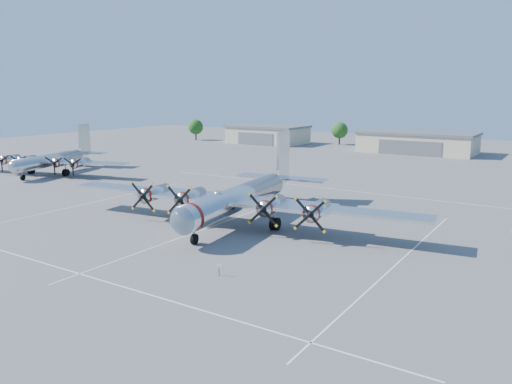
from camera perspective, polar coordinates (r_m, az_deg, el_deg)
The scene contains 9 objects.
ground at distance 60.88m, azimuth -2.95°, elevation -3.19°, with size 260.00×260.00×0.00m, color #565659.
parking_lines at distance 59.51m, azimuth -3.94°, elevation -3.53°, with size 60.00×50.08×0.01m.
hangar_west at distance 152.68m, azimuth 1.36°, elevation 6.62°, with size 22.60×14.60×5.40m.
hangar_center at distance 134.80m, azimuth 17.96°, elevation 5.45°, with size 28.60×14.60×5.40m.
tree_far_west at distance 163.91m, azimuth -6.91°, elevation 7.39°, with size 4.80×4.80×6.64m.
tree_west at distance 150.47m, azimuth 9.54°, elevation 6.97°, with size 4.80×4.80×6.64m.
main_bomber_b29 at distance 60.29m, azimuth -1.68°, elevation -3.32°, with size 44.68×30.56×9.88m, color silver, non-canonical shape.
bomber_west at distance 102.79m, azimuth -22.10°, elevation 1.96°, with size 33.59×23.78×8.87m, color silver, non-canonical shape.
info_placard at distance 42.65m, azimuth -4.24°, elevation -8.62°, with size 0.52×0.19×1.01m.
Camera 1 is at (34.59, -47.72, 15.24)m, focal length 35.00 mm.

